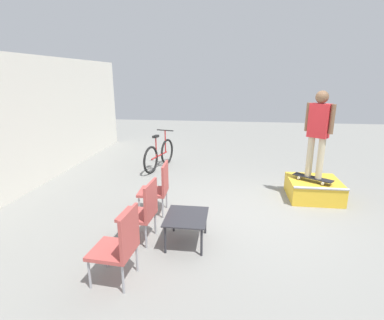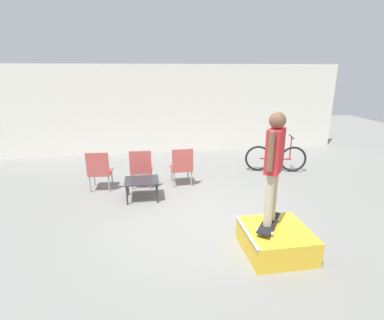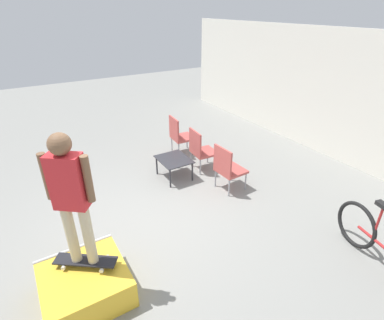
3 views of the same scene
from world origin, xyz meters
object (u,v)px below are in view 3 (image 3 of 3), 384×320
at_px(patio_chair_right, 227,167).
at_px(bicycle, 383,245).
at_px(skate_ramp_box, 85,284).
at_px(coffee_table, 174,161).
at_px(patio_chair_center, 200,149).
at_px(patio_chair_left, 179,134).
at_px(skateboard_on_ramp, 86,261).
at_px(person_skater, 70,192).

bearing_deg(patio_chair_right, bicycle, -169.63).
distance_m(skate_ramp_box, bicycle, 4.13).
relative_size(coffee_table, patio_chair_center, 0.77).
bearing_deg(patio_chair_left, bicycle, -167.98).
xyz_separation_m(coffee_table, patio_chair_left, (-1.00, 0.69, 0.13)).
bearing_deg(coffee_table, skate_ramp_box, -49.00).
distance_m(skateboard_on_ramp, patio_chair_right, 3.21).
bearing_deg(bicycle, skateboard_on_ramp, -101.79).
xyz_separation_m(skateboard_on_ramp, person_skater, (-0.00, -0.00, 1.05)).
relative_size(skate_ramp_box, skateboard_on_ramp, 1.36).
distance_m(coffee_table, patio_chair_right, 1.22).
bearing_deg(patio_chair_center, patio_chair_right, -175.68).
distance_m(skate_ramp_box, patio_chair_right, 3.33).
xyz_separation_m(coffee_table, bicycle, (3.79, 1.33, -0.01)).
xyz_separation_m(skateboard_on_ramp, patio_chair_right, (-1.01, 3.05, 0.04)).
relative_size(skateboard_on_ramp, patio_chair_center, 0.78).
bearing_deg(skateboard_on_ramp, person_skater, 171.22).
bearing_deg(bicycle, patio_chair_right, -152.98).
height_order(skate_ramp_box, coffee_table, coffee_table).
height_order(skateboard_on_ramp, patio_chair_left, patio_chair_left).
distance_m(skateboard_on_ramp, patio_chair_left, 4.28).
height_order(patio_chair_right, bicycle, bicycle).
bearing_deg(patio_chair_center, skate_ramp_box, 128.56).
xyz_separation_m(skate_ramp_box, skateboard_on_ramp, (-0.11, 0.07, 0.29)).
bearing_deg(skateboard_on_ramp, coffee_table, 76.59).
relative_size(skate_ramp_box, patio_chair_left, 1.06).
distance_m(person_skater, bicycle, 4.26).
bearing_deg(skate_ramp_box, patio_chair_right, 109.69).
height_order(coffee_table, bicycle, bicycle).
height_order(skate_ramp_box, patio_chair_left, patio_chair_left).
bearing_deg(coffee_table, patio_chair_center, 90.64).
distance_m(skate_ramp_box, person_skater, 1.35).
relative_size(coffee_table, patio_chair_left, 0.77).
relative_size(skateboard_on_ramp, person_skater, 0.44).
height_order(skateboard_on_ramp, person_skater, person_skater).
height_order(person_skater, coffee_table, person_skater).
bearing_deg(patio_chair_center, person_skater, 127.80).
bearing_deg(skate_ramp_box, patio_chair_left, 134.97).
relative_size(skateboard_on_ramp, patio_chair_left, 0.78).
bearing_deg(skate_ramp_box, skateboard_on_ramp, 145.99).
xyz_separation_m(skateboard_on_ramp, bicycle, (1.79, 3.69, -0.10)).
distance_m(patio_chair_center, bicycle, 3.86).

